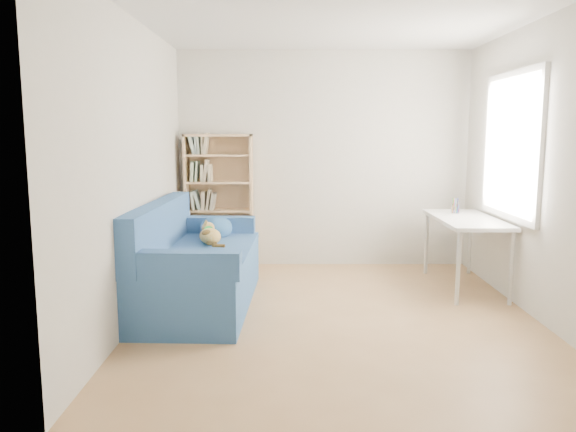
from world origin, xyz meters
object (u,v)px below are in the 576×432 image
(pen_cup, at_px, (455,207))
(desk, at_px, (466,224))
(bookshelf, at_px, (219,206))
(sofa, at_px, (195,267))

(pen_cup, bearing_deg, desk, -87.21)
(bookshelf, xyz_separation_m, desk, (2.68, -0.94, -0.06))
(desk, bearing_deg, bookshelf, 160.78)
(sofa, relative_size, desk, 1.53)
(desk, height_order, pen_cup, pen_cup)
(sofa, bearing_deg, pen_cup, 20.88)
(bookshelf, relative_size, pen_cup, 9.57)
(bookshelf, relative_size, desk, 1.22)
(sofa, relative_size, bookshelf, 1.25)
(bookshelf, bearing_deg, sofa, -91.97)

